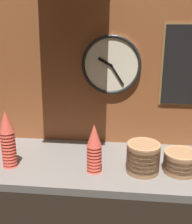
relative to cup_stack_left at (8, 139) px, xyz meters
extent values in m
cube|color=slate|center=(0.41, 0.11, -0.17)|extent=(1.60, 0.56, 0.04)
cube|color=brown|center=(0.41, 0.37, 0.37)|extent=(1.60, 0.03, 1.05)
cone|color=#DB4C3D|center=(0.00, 0.00, -0.10)|extent=(0.08, 0.08, 0.12)
cone|color=#DB4C3D|center=(0.00, 0.00, -0.08)|extent=(0.08, 0.08, 0.12)
cone|color=#DB4C3D|center=(0.00, 0.00, -0.06)|extent=(0.08, 0.08, 0.12)
cone|color=#DB4C3D|center=(0.00, 0.00, -0.04)|extent=(0.08, 0.08, 0.12)
cone|color=#DB4C3D|center=(0.00, 0.00, -0.03)|extent=(0.08, 0.08, 0.12)
cone|color=#DB4C3D|center=(0.00, 0.00, -0.01)|extent=(0.08, 0.08, 0.12)
cone|color=#DB4C3D|center=(0.00, 0.00, 0.01)|extent=(0.08, 0.08, 0.12)
cone|color=#DB4C3D|center=(0.00, 0.00, 0.03)|extent=(0.08, 0.08, 0.12)
cone|color=#DB4C3D|center=(0.00, 0.00, 0.04)|extent=(0.08, 0.08, 0.12)
cone|color=#DB4C3D|center=(0.00, 0.00, 0.06)|extent=(0.08, 0.08, 0.12)
cone|color=#DB4C3D|center=(0.00, 0.00, 0.08)|extent=(0.08, 0.08, 0.12)
cone|color=#DB4C3D|center=(0.00, 0.00, 0.10)|extent=(0.08, 0.08, 0.12)
cone|color=#DB4C3D|center=(0.45, 0.00, -0.10)|extent=(0.08, 0.08, 0.12)
cone|color=#DB4C3D|center=(0.45, 0.00, -0.08)|extent=(0.08, 0.08, 0.12)
cone|color=#DB4C3D|center=(0.45, 0.00, -0.06)|extent=(0.08, 0.08, 0.12)
cone|color=#DB4C3D|center=(0.45, 0.00, -0.04)|extent=(0.08, 0.08, 0.12)
cone|color=#DB4C3D|center=(0.45, 0.00, -0.03)|extent=(0.08, 0.08, 0.12)
cone|color=#DB4C3D|center=(0.45, 0.00, -0.01)|extent=(0.08, 0.08, 0.12)
cone|color=#DB4C3D|center=(0.45, 0.00, 0.01)|extent=(0.08, 0.08, 0.12)
cone|color=#DB4C3D|center=(0.45, 0.00, 0.03)|extent=(0.08, 0.08, 0.12)
cone|color=#DB4C3D|center=(0.45, 0.00, 0.04)|extent=(0.08, 0.08, 0.12)
cylinder|color=#996B47|center=(0.69, 0.02, -0.13)|extent=(0.17, 0.17, 0.04)
cylinder|color=#996B47|center=(0.69, 0.02, -0.11)|extent=(0.17, 0.17, 0.04)
cylinder|color=#996B47|center=(0.69, 0.02, -0.09)|extent=(0.17, 0.17, 0.04)
cylinder|color=#996B47|center=(0.69, 0.02, -0.07)|extent=(0.17, 0.17, 0.04)
cylinder|color=#996B47|center=(0.69, 0.02, -0.04)|extent=(0.17, 0.17, 0.04)
cylinder|color=#996B47|center=(0.69, 0.02, -0.02)|extent=(0.17, 0.17, 0.04)
torus|color=tan|center=(0.69, 0.02, -0.01)|extent=(0.17, 0.17, 0.01)
cylinder|color=#996B47|center=(0.88, 0.04, -0.13)|extent=(0.17, 0.17, 0.04)
cylinder|color=#996B47|center=(0.88, 0.04, -0.11)|extent=(0.17, 0.17, 0.04)
cylinder|color=#996B47|center=(0.88, 0.04, -0.09)|extent=(0.17, 0.17, 0.04)
cylinder|color=#996B47|center=(0.88, 0.04, -0.07)|extent=(0.17, 0.17, 0.04)
torus|color=tan|center=(0.88, 0.04, -0.05)|extent=(0.17, 0.17, 0.01)
cylinder|color=beige|center=(0.51, 0.35, 0.33)|extent=(0.34, 0.02, 0.34)
torus|color=black|center=(0.51, 0.34, 0.33)|extent=(0.34, 0.02, 0.34)
cube|color=black|center=(0.47, 0.33, 0.35)|extent=(0.08, 0.01, 0.05)
cube|color=black|center=(0.54, 0.33, 0.28)|extent=(0.08, 0.01, 0.12)
cylinder|color=black|center=(0.51, 0.33, 0.33)|extent=(0.02, 0.01, 0.02)
camera|label=1|loc=(0.59, -1.26, 0.60)|focal=45.00mm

